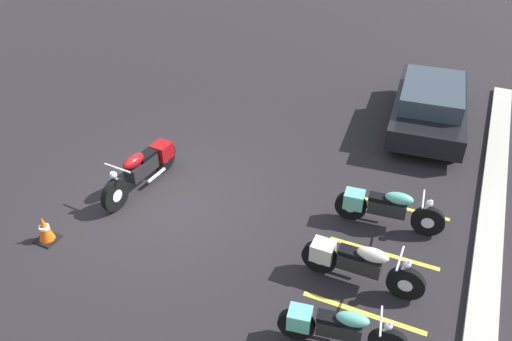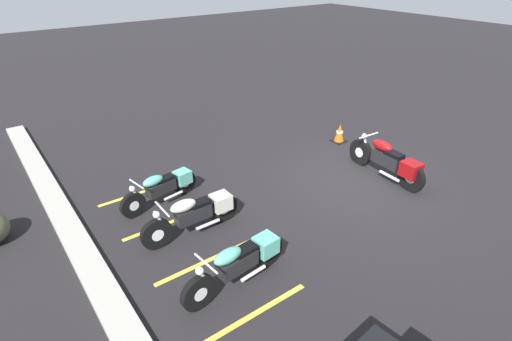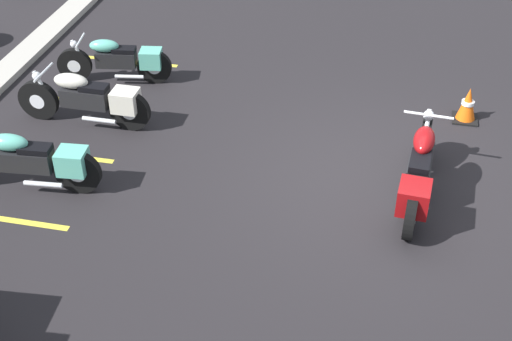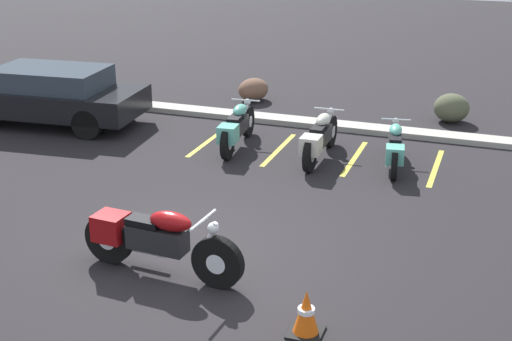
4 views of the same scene
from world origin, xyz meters
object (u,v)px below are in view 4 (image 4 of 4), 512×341
at_px(parked_bike_2, 395,147).
at_px(parked_bike_0, 237,127).
at_px(car_black, 48,94).
at_px(landscape_rock_1, 451,108).
at_px(traffic_cone, 306,314).
at_px(parked_bike_1, 319,138).
at_px(landscape_rock_0, 253,90).
at_px(motorcycle_maroon_featured, 153,239).

bearing_deg(parked_bike_2, parked_bike_0, 79.79).
xyz_separation_m(parked_bike_2, car_black, (-7.79, 0.25, 0.26)).
bearing_deg(landscape_rock_1, traffic_cone, -94.62).
relative_size(parked_bike_0, car_black, 0.49).
height_order(parked_bike_0, parked_bike_1, parked_bike_1).
bearing_deg(parked_bike_0, parked_bike_2, -96.00).
height_order(landscape_rock_0, landscape_rock_1, landscape_rock_1).
bearing_deg(car_black, landscape_rock_0, -141.91).
relative_size(motorcycle_maroon_featured, parked_bike_2, 1.21).
distance_m(parked_bike_2, landscape_rock_1, 3.54).
height_order(landscape_rock_0, traffic_cone, traffic_cone).
height_order(parked_bike_1, traffic_cone, parked_bike_1).
height_order(motorcycle_maroon_featured, landscape_rock_0, motorcycle_maroon_featured).
xyz_separation_m(parked_bike_0, car_black, (-4.60, 0.20, 0.23)).
bearing_deg(landscape_rock_0, car_black, -136.90).
distance_m(landscape_rock_0, traffic_cone, 10.37).
distance_m(car_black, landscape_rock_1, 9.10).
xyz_separation_m(motorcycle_maroon_featured, parked_bike_0, (-0.82, 5.18, -0.05)).
distance_m(parked_bike_2, car_black, 7.80).
bearing_deg(parked_bike_2, motorcycle_maroon_featured, 145.79).
bearing_deg(motorcycle_maroon_featured, landscape_rock_0, 105.50).
relative_size(parked_bike_0, parked_bike_2, 1.10).
bearing_deg(motorcycle_maroon_featured, landscape_rock_1, 74.32).
relative_size(parked_bike_1, landscape_rock_0, 2.57).
distance_m(motorcycle_maroon_featured, car_black, 7.64).
distance_m(parked_bike_1, traffic_cone, 5.97).
relative_size(parked_bike_1, parked_bike_2, 1.10).
bearing_deg(parked_bike_2, landscape_rock_1, -21.11).
height_order(motorcycle_maroon_featured, car_black, car_black).
xyz_separation_m(motorcycle_maroon_featured, car_black, (-5.42, 5.39, 0.18)).
relative_size(parked_bike_2, landscape_rock_0, 2.33).
bearing_deg(car_black, landscape_rock_1, -164.33).
height_order(motorcycle_maroon_featured, parked_bike_2, motorcycle_maroon_featured).
bearing_deg(parked_bike_1, landscape_rock_0, 36.27).
height_order(parked_bike_0, landscape_rock_0, parked_bike_0).
height_order(parked_bike_1, landscape_rock_1, parked_bike_1).
height_order(parked_bike_1, parked_bike_2, parked_bike_1).
xyz_separation_m(parked_bike_0, parked_bike_1, (1.75, -0.11, 0.00)).
relative_size(motorcycle_maroon_featured, parked_bike_1, 1.10).
xyz_separation_m(parked_bike_2, landscape_rock_1, (0.72, 3.46, -0.09)).
height_order(parked_bike_2, car_black, car_black).
bearing_deg(motorcycle_maroon_featured, parked_bike_2, 69.29).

